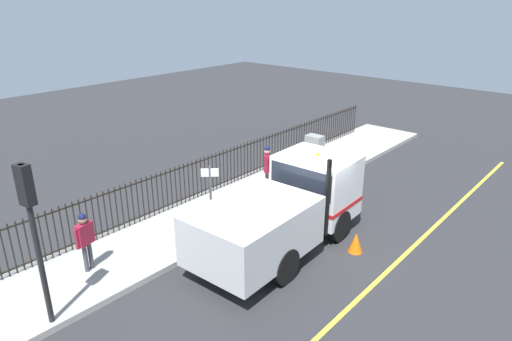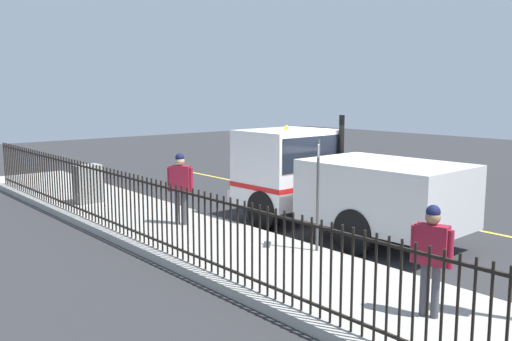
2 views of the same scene
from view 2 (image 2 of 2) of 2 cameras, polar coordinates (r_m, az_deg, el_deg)
ground_plane at (r=14.04m, az=6.91°, el=-5.70°), size 55.70×55.70×0.00m
sidewalk_slab at (r=11.91m, az=-4.06°, el=-7.79°), size 2.91×25.32×0.17m
lane_marking at (r=15.97m, az=13.25°, el=-4.14°), size 0.12×22.79×0.01m
work_truck at (r=13.28m, az=7.53°, el=-0.76°), size 2.47×5.89×2.76m
worker_standing at (r=13.31m, az=-7.82°, el=-1.09°), size 0.48×0.52×1.73m
pedestrian_distant at (r=8.23m, az=17.64°, el=-7.70°), size 0.31×0.59×1.63m
iron_fence at (r=11.06m, az=-9.19°, el=-4.79°), size 0.04×21.56×1.44m
utility_cabinet at (r=16.58m, az=-16.97°, el=-1.32°), size 0.73×0.49×1.10m
traffic_cone at (r=15.33m, az=9.15°, el=-3.42°), size 0.41×0.41×0.59m
street_sign at (r=11.03m, az=6.41°, el=-1.17°), size 0.38×0.37×2.24m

